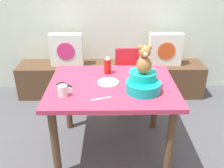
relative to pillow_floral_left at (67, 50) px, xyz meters
name	(u,v)px	position (x,y,z in m)	size (l,w,h in m)	color
ground_plane	(112,147)	(0.60, -1.18, -0.68)	(8.00, 8.00, 0.00)	#4C4C51
window_bench	(111,79)	(0.60, 0.02, -0.45)	(2.60, 0.44, 0.46)	brown
pillow_floral_left	(67,50)	(0.00, 0.00, 0.00)	(0.44, 0.15, 0.44)	white
pillow_floral_right	(165,49)	(1.35, 0.00, 0.00)	(0.44, 0.15, 0.44)	white
book_stack	(123,62)	(0.77, 0.02, -0.19)	(0.20, 0.14, 0.07)	#A75FBD
dining_table	(112,94)	(0.60, -1.18, -0.05)	(1.16, 0.91, 0.74)	#B73351
highchair	(128,72)	(0.81, -0.42, -0.16)	(0.34, 0.46, 0.79)	red
infant_seat_teal	(143,83)	(0.87, -1.31, 0.13)	(0.30, 0.33, 0.16)	#10ADA2
teddy_bear	(144,60)	(0.87, -1.31, 0.34)	(0.13, 0.12, 0.25)	#B07640
ketchup_bottle	(108,65)	(0.56, -0.94, 0.15)	(0.07, 0.07, 0.18)	red
coffee_mug	(63,91)	(0.20, -1.41, 0.11)	(0.12, 0.08, 0.09)	silver
dinner_plate_near	(108,82)	(0.57, -1.16, 0.07)	(0.20, 0.20, 0.01)	white
dinner_plate_far	(143,75)	(0.91, -1.00, 0.07)	(0.20, 0.20, 0.01)	white
cell_phone	(64,85)	(0.17, -1.22, 0.06)	(0.07, 0.14, 0.01)	black
table_fork	(101,99)	(0.51, -1.47, 0.06)	(0.02, 0.17, 0.01)	silver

